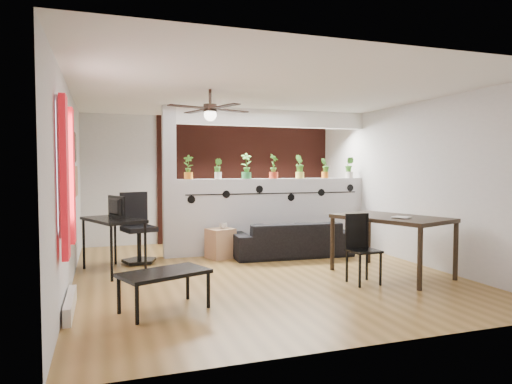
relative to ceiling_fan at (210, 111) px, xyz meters
name	(u,v)px	position (x,y,z in m)	size (l,w,h in m)	color
room_shell	(259,184)	(0.80, 0.30, -1.01)	(6.30, 7.10, 2.90)	brown
partition_wall	(274,215)	(1.60, 1.80, -1.64)	(3.60, 0.18, 1.35)	#BCBCC1
ceiling_header	(274,118)	(1.60, 1.80, 0.14)	(3.60, 0.18, 0.30)	white
pier_column	(169,182)	(-0.31, 1.80, -1.01)	(0.22, 0.20, 2.60)	#BCBCC1
brick_panel	(249,179)	(1.60, 3.27, -1.01)	(3.90, 0.05, 2.60)	brown
vine_decal	(275,193)	(1.60, 1.70, -1.23)	(3.31, 0.01, 0.30)	black
window_assembly	(66,171)	(-1.76, -0.90, -0.81)	(0.09, 1.30, 1.55)	white
baseboard_heater	(70,304)	(-1.74, -0.90, -2.22)	(0.08, 1.00, 0.18)	silver
corkboard	(76,181)	(-1.78, 1.25, -0.96)	(0.03, 0.60, 0.45)	#9C704B
framed_art	(75,147)	(-1.78, 1.20, -0.46)	(0.03, 0.34, 0.44)	#8C7259
ceiling_fan	(210,111)	(0.00, 0.00, 0.00)	(1.19, 1.19, 0.43)	black
potted_plant_0	(188,166)	(0.02, 1.80, -0.74)	(0.22, 0.18, 0.42)	orange
potted_plant_1	(218,168)	(0.55, 1.80, -0.77)	(0.22, 0.22, 0.36)	white
potted_plant_2	(246,165)	(1.07, 1.80, -0.72)	(0.27, 0.23, 0.47)	#2F8242
potted_plant_3	(274,165)	(1.60, 1.80, -0.72)	(0.23, 0.27, 0.45)	red
potted_plant_4	(300,166)	(2.13, 1.80, -0.73)	(0.23, 0.27, 0.44)	#DCCB4D
potted_plant_5	(325,167)	(2.65, 1.80, -0.76)	(0.22, 0.19, 0.38)	orange
potted_plant_6	(349,167)	(3.18, 1.80, -0.75)	(0.26, 0.26, 0.41)	silver
sofa	(291,239)	(1.73, 1.27, -2.02)	(1.98, 0.78, 0.58)	black
cube_shelf	(220,243)	(0.50, 1.46, -2.06)	(0.42, 0.37, 0.51)	tan
cup	(223,226)	(0.55, 1.46, -1.75)	(0.13, 0.13, 0.10)	gray
computer_desk	(113,224)	(-1.25, 0.93, -1.59)	(0.96, 1.25, 0.80)	black
monitor	(113,211)	(-1.25, 1.08, -1.42)	(0.05, 0.31, 0.18)	black
office_chair	(137,232)	(-0.87, 1.52, -1.82)	(0.59, 0.60, 1.12)	black
dining_table	(391,223)	(2.54, -0.50, -1.56)	(1.41, 1.78, 0.85)	black
book	(398,218)	(2.44, -0.80, -1.45)	(0.17, 0.23, 0.02)	gray
folding_chair	(360,242)	(1.88, -0.74, -1.77)	(0.38, 0.38, 0.93)	black
coffee_table	(164,275)	(-0.78, -1.15, -1.93)	(1.05, 0.81, 0.43)	black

